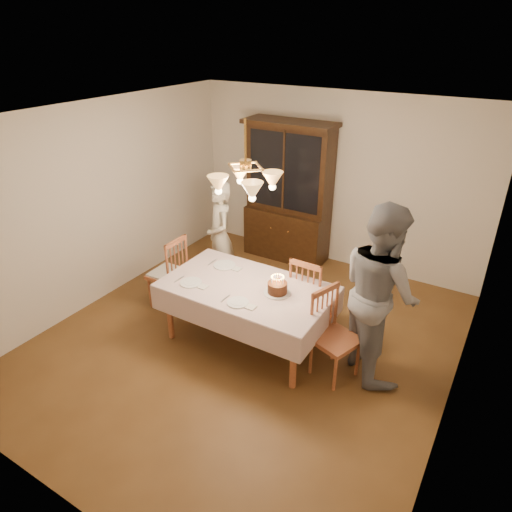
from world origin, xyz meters
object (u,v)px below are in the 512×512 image
Objects in this scene: elderly_woman at (220,237)px; dining_table at (247,292)px; china_hutch at (288,195)px; chair_far_side at (310,298)px; birthday_cake at (277,288)px.

dining_table is at bearing -1.92° from elderly_woman.
dining_table is 1.36m from elderly_woman.
china_hutch reaches higher than dining_table.
elderly_woman reaches higher than chair_far_side.
chair_far_side is at bearing 28.93° from elderly_woman.
dining_table is 6.33× the size of birthday_cake.
china_hutch is 1.41m from elderly_woman.
elderly_woman is 1.63m from birthday_cake.
china_hutch is 2.45m from birthday_cake.
china_hutch reaches higher than chair_far_side.
dining_table is 0.88× the size of china_hutch.
birthday_cake is (1.38, -0.87, 0.05)m from elderly_woman.
elderly_woman is at bearing -104.61° from china_hutch.
birthday_cake is at bearing 6.29° from dining_table.
elderly_woman is (-1.53, 0.30, 0.33)m from chair_far_side.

